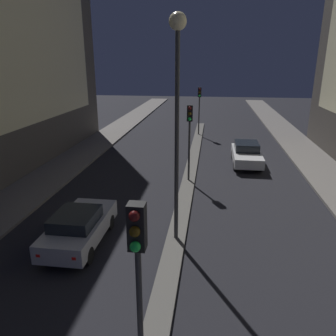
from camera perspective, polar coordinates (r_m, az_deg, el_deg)
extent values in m
cube|color=#56544F|center=(20.92, 3.84, -1.02)|extent=(0.77, 34.87, 0.13)
cylinder|color=#383838|center=(7.29, -4.85, -25.70)|extent=(0.12, 0.12, 3.54)
cube|color=black|center=(5.97, -5.42, -10.14)|extent=(0.32, 0.28, 0.90)
sphere|color=#4C0F0F|center=(5.67, -5.92, -8.32)|extent=(0.20, 0.20, 0.20)
sphere|color=#4C380A|center=(5.81, -5.82, -10.97)|extent=(0.20, 0.20, 0.20)
sphere|color=#1EEA4C|center=(5.97, -5.73, -13.48)|extent=(0.20, 0.20, 0.20)
cylinder|color=#383838|center=(19.16, 3.69, 2.93)|extent=(0.12, 0.12, 3.54)
cube|color=black|center=(18.70, 3.83, 9.51)|extent=(0.32, 0.28, 0.90)
sphere|color=#4C0F0F|center=(18.48, 3.81, 10.34)|extent=(0.20, 0.20, 0.20)
sphere|color=#4C380A|center=(18.52, 3.79, 9.43)|extent=(0.20, 0.20, 0.20)
sphere|color=#1EEA4C|center=(18.57, 3.77, 8.51)|extent=(0.20, 0.20, 0.20)
cylinder|color=#383838|center=(31.78, 5.41, 9.02)|extent=(0.12, 0.12, 3.54)
cube|color=black|center=(31.50, 5.54, 13.02)|extent=(0.32, 0.28, 0.90)
sphere|color=#4C0F0F|center=(31.29, 5.54, 13.53)|extent=(0.20, 0.20, 0.20)
sphere|color=#4C380A|center=(31.32, 5.52, 12.99)|extent=(0.20, 0.20, 0.20)
sphere|color=#1EEA4C|center=(31.35, 5.51, 12.44)|extent=(0.20, 0.20, 0.20)
cylinder|color=#383838|center=(12.07, 1.54, 4.40)|extent=(0.16, 0.16, 7.87)
sphere|color=#F9EAB2|center=(11.78, 1.72, 24.21)|extent=(0.60, 0.60, 0.60)
cube|color=#B2B2B7|center=(13.56, -15.09, -10.07)|extent=(1.81, 4.15, 0.69)
cube|color=black|center=(13.05, -15.82, -8.48)|extent=(1.54, 1.87, 0.46)
cube|color=red|center=(12.21, -21.71, -14.01)|extent=(0.14, 0.04, 0.10)
cube|color=red|center=(11.68, -16.08, -14.93)|extent=(0.14, 0.04, 0.10)
cylinder|color=black|center=(15.06, -15.96, -8.65)|extent=(0.22, 0.64, 0.64)
cylinder|color=black|center=(14.52, -10.11, -9.24)|extent=(0.22, 0.64, 0.64)
cylinder|color=black|center=(13.05, -20.47, -13.58)|extent=(0.22, 0.64, 0.64)
cylinder|color=black|center=(12.43, -13.75, -14.59)|extent=(0.22, 0.64, 0.64)
cube|color=silver|center=(23.44, 13.50, 2.11)|extent=(1.87, 4.49, 0.64)
cube|color=black|center=(23.61, 13.53, 3.71)|extent=(1.59, 2.02, 0.55)
cube|color=red|center=(25.53, 11.59, 3.63)|extent=(0.14, 0.04, 0.10)
cube|color=red|center=(25.66, 14.51, 3.49)|extent=(0.14, 0.04, 0.10)
cylinder|color=black|center=(24.79, 11.26, 2.37)|extent=(0.22, 0.64, 0.64)
cylinder|color=black|center=(24.95, 15.04, 2.20)|extent=(0.22, 0.64, 0.64)
cylinder|color=black|center=(22.13, 11.64, 0.42)|extent=(0.22, 0.64, 0.64)
cylinder|color=black|center=(22.31, 15.87, 0.24)|extent=(0.22, 0.64, 0.64)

